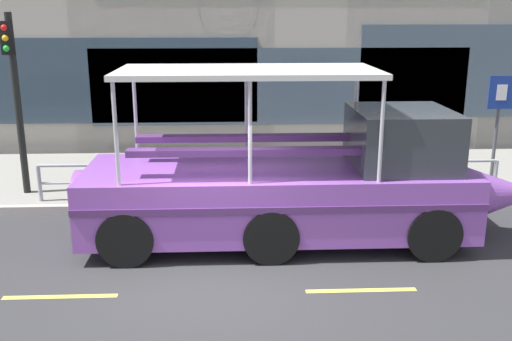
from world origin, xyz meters
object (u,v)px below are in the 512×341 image
traffic_light_pole (15,87)px  pedestrian_near_bow (416,144)px  parking_sign (499,114)px  duck_tour_boat (304,186)px

traffic_light_pole → pedestrian_near_bow: traffic_light_pole is taller
traffic_light_pole → parking_sign: 11.11m
duck_tour_boat → pedestrian_near_bow: duck_tour_boat is taller
traffic_light_pole → duck_tour_boat: size_ratio=0.46×
traffic_light_pole → duck_tour_boat: 7.00m
traffic_light_pole → pedestrian_near_bow: (9.45, 0.47, -1.54)m
parking_sign → pedestrian_near_bow: bearing=154.9°
traffic_light_pole → pedestrian_near_bow: size_ratio=2.57×
traffic_light_pole → parking_sign: bearing=-1.5°
pedestrian_near_bow → duck_tour_boat: bearing=-135.2°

